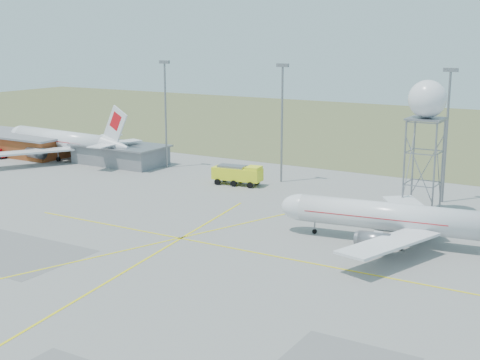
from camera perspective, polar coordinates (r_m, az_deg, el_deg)
The scene contains 12 objects.
ground at distance 61.25m, azimuth -17.65°, elevation -12.85°, with size 400.00×400.00×0.00m, color gray.
grass_strip at distance 182.72m, azimuth 17.17°, elevation 3.86°, with size 400.00×120.00×0.03m, color #4B5931.
building_orange at distance 154.75m, azimuth -19.11°, elevation 3.07°, with size 33.00×12.00×4.30m.
building_grey at distance 134.89m, azimuth -10.18°, elevation 2.18°, with size 19.00×10.00×3.90m.
mast_a at distance 128.74m, azimuth -6.38°, elevation 6.36°, with size 2.20×0.50×20.50m.
mast_b at distance 115.41m, azimuth 3.61°, elevation 5.71°, with size 2.20×0.50×20.50m.
mast_c at distance 105.64m, azimuth 17.26°, elevation 4.55°, with size 2.20×0.50×20.50m.
airliner_main at distance 84.62m, azimuth 13.09°, elevation -3.17°, with size 31.23×30.12×10.63m.
airliner_far at distance 142.95m, azimuth -14.80°, elevation 3.24°, with size 35.47×34.38×12.07m.
radar_tower at distance 97.67m, azimuth 15.50°, elevation 3.30°, with size 5.31×5.31×19.23m.
fire_truck at distance 114.44m, azimuth -0.13°, elevation 0.39°, with size 8.87×4.25×3.44m.
baggage_tug at distance 147.53m, azimuth -19.81°, elevation 2.02°, with size 2.64×2.19×1.94m.
Camera 1 is at (42.58, -35.84, 25.57)m, focal length 50.00 mm.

